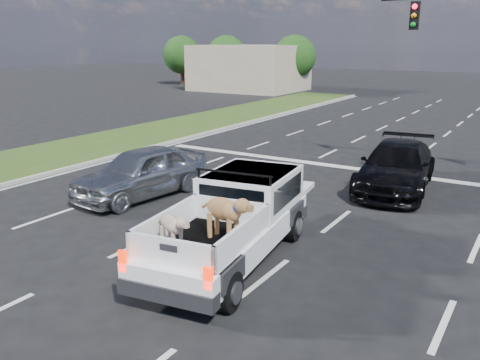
# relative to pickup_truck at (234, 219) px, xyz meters

# --- Properties ---
(ground) EXTENTS (160.00, 160.00, 0.00)m
(ground) POSITION_rel_pickup_truck_xyz_m (-0.66, -0.50, -0.93)
(ground) COLOR black
(ground) RESTS_ON ground
(road_markings) EXTENTS (17.75, 60.00, 0.01)m
(road_markings) POSITION_rel_pickup_truck_xyz_m (-0.66, 6.07, -0.93)
(road_markings) COLOR silver
(road_markings) RESTS_ON ground
(grass_median_left) EXTENTS (5.00, 60.00, 0.10)m
(grass_median_left) POSITION_rel_pickup_truck_xyz_m (-12.16, 5.50, -0.88)
(grass_median_left) COLOR #244515
(grass_median_left) RESTS_ON ground
(curb_left) EXTENTS (0.15, 60.00, 0.14)m
(curb_left) POSITION_rel_pickup_truck_xyz_m (-9.71, 5.50, -0.86)
(curb_left) COLOR #A7A199
(curb_left) RESTS_ON ground
(building_left) EXTENTS (10.00, 8.00, 4.40)m
(building_left) POSITION_rel_pickup_truck_xyz_m (-20.66, 35.50, 1.27)
(building_left) COLOR #B8A78D
(building_left) RESTS_ON ground
(tree_far_a) EXTENTS (4.20, 4.20, 5.40)m
(tree_far_a) POSITION_rel_pickup_truck_xyz_m (-30.66, 37.50, 2.35)
(tree_far_a) COLOR #332114
(tree_far_a) RESTS_ON ground
(tree_far_b) EXTENTS (4.20, 4.20, 5.40)m
(tree_far_b) POSITION_rel_pickup_truck_xyz_m (-24.66, 37.50, 2.35)
(tree_far_b) COLOR #332114
(tree_far_b) RESTS_ON ground
(tree_far_c) EXTENTS (4.20, 4.20, 5.40)m
(tree_far_c) POSITION_rel_pickup_truck_xyz_m (-16.66, 37.50, 2.35)
(tree_far_c) COLOR #332114
(tree_far_c) RESTS_ON ground
(pickup_truck) EXTENTS (2.64, 5.59, 2.01)m
(pickup_truck) POSITION_rel_pickup_truck_xyz_m (0.00, 0.00, 0.00)
(pickup_truck) COLOR black
(pickup_truck) RESTS_ON ground
(silver_sedan) EXTENTS (2.46, 4.83, 1.57)m
(silver_sedan) POSITION_rel_pickup_truck_xyz_m (-5.02, 2.52, -0.15)
(silver_sedan) COLOR #A5A8AC
(silver_sedan) RESTS_ON ground
(black_coupe) EXTENTS (2.72, 5.47, 1.53)m
(black_coupe) POSITION_rel_pickup_truck_xyz_m (1.57, 7.53, -0.17)
(black_coupe) COLOR black
(black_coupe) RESTS_ON ground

